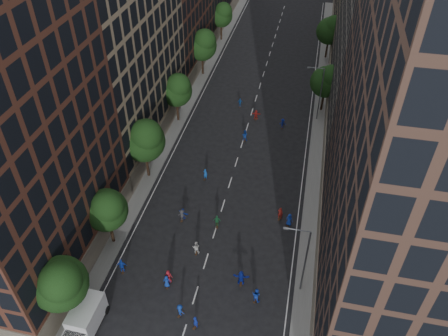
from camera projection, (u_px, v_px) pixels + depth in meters
name	position (u px, v px, depth m)	size (l,w,h in m)	color
ground	(247.00, 129.00, 68.63)	(240.00, 240.00, 0.00)	black
sidewalk_left	(186.00, 96.00, 76.15)	(4.00, 105.00, 0.15)	slate
sidewalk_right	(326.00, 112.00, 72.25)	(4.00, 105.00, 0.15)	slate
bldg_left_b	(101.00, 25.00, 57.06)	(14.00, 26.00, 34.00)	#907B5E
bldg_right_a	(432.00, 146.00, 35.25)	(14.00, 30.00, 36.00)	#493127
bldg_right_b	(397.00, 27.00, 57.96)	(14.00, 28.00, 33.00)	#6B6258
tree_left_0	(60.00, 283.00, 39.48)	(5.20, 5.20, 8.83)	black
tree_left_1	(107.00, 209.00, 47.25)	(4.80, 4.80, 8.21)	black
tree_left_2	(145.00, 139.00, 55.71)	(5.60, 5.60, 9.45)	black
tree_left_3	(177.00, 89.00, 66.57)	(5.00, 5.00, 8.58)	black
tree_left_4	(203.00, 44.00, 78.38)	(5.40, 5.40, 9.08)	black
tree_left_5	(222.00, 14.00, 90.67)	(4.80, 4.80, 8.33)	black
tree_right_a	(327.00, 80.00, 69.06)	(5.00, 5.00, 8.39)	black
tree_right_b	(331.00, 29.00, 83.84)	(5.20, 5.20, 8.83)	black
streetlamp_near	(304.00, 258.00, 42.63)	(2.64, 0.22, 9.06)	#595B60
streetlamp_far	(319.00, 91.00, 67.38)	(2.64, 0.22, 9.06)	#595B60
cargo_van	(84.00, 320.00, 41.52)	(2.61, 5.40, 2.85)	silver
skater_0	(167.00, 282.00, 45.72)	(0.77, 0.50, 1.58)	#123498
skater_1	(196.00, 322.00, 42.15)	(0.58, 0.38, 1.59)	navy
skater_2	(256.00, 295.00, 44.31)	(0.89, 0.70, 1.84)	#163AB8
skater_3	(180.00, 311.00, 43.14)	(0.98, 0.56, 1.52)	#123498
skater_4	(122.00, 266.00, 47.09)	(1.10, 0.46, 1.88)	#173FBD
skater_5	(241.00, 278.00, 45.87)	(1.78, 0.57, 1.92)	#13249D
skater_6	(168.00, 277.00, 46.09)	(0.85, 0.55, 1.74)	#A41B26
skater_7	(280.00, 213.00, 53.20)	(0.64, 0.42, 1.76)	#A3211B
skater_8	(196.00, 248.00, 49.13)	(0.85, 0.66, 1.74)	silver
skater_9	(182.00, 215.00, 53.09)	(1.03, 0.59, 1.59)	#3A3A3F
skater_10	(217.00, 221.00, 52.26)	(0.99, 0.41, 1.68)	#1F6A39
skater_11	(183.00, 214.00, 53.32)	(1.40, 0.45, 1.51)	#1534AE
skater_12	(289.00, 220.00, 52.41)	(0.84, 0.55, 1.71)	#1535B0
skater_13	(205.00, 174.00, 58.94)	(0.59, 0.39, 1.63)	blue
skater_14	(245.00, 136.00, 65.70)	(0.86, 0.67, 1.77)	#1339A1
skater_15	(283.00, 124.00, 68.32)	(1.02, 0.59, 1.58)	navy
skater_16	(240.00, 103.00, 73.13)	(0.90, 0.37, 1.53)	#124799
skater_17	(256.00, 115.00, 70.16)	(1.54, 0.49, 1.66)	#AA201C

